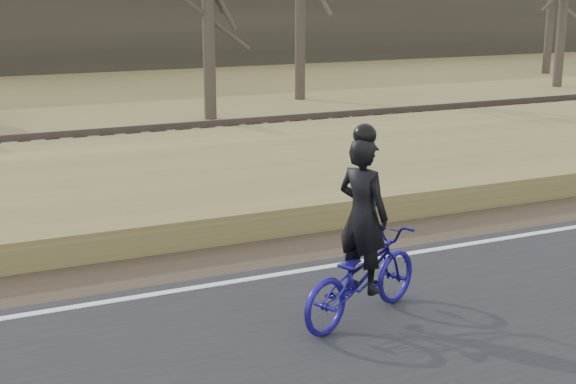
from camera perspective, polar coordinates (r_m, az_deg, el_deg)
name	(u,v)px	position (r m, az deg, el deg)	size (l,w,h in m)	color
ground	(517,245)	(12.59, 15.96, -3.67)	(120.00, 120.00, 0.00)	olive
edge_line	(508,238)	(12.71, 15.40, -3.15)	(120.00, 0.12, 0.01)	silver
shoulder	(468,223)	(13.47, 12.67, -2.20)	(120.00, 1.60, 0.04)	#473A2B
embankment	(374,174)	(15.81, 6.16, 1.28)	(120.00, 5.00, 0.44)	olive
ballast	(292,141)	(19.10, 0.31, 3.64)	(120.00, 3.00, 0.45)	slate
railroad	(292,128)	(19.05, 0.31, 4.54)	(120.00, 2.40, 0.29)	black
treeline_backdrop	(95,4)	(39.81, -13.58, 12.86)	(120.00, 4.00, 6.00)	#383328
cyclist	(362,259)	(9.18, 5.27, -4.77)	(2.08, 1.39, 2.28)	navy
bare_tree_near_left	(208,15)	(23.62, -5.70, 12.44)	(0.36, 0.36, 6.02)	#443D32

